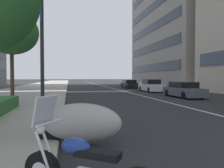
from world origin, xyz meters
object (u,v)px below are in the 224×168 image
(motorcycle_far_end_row, at_px, (81,123))
(street_lamp_with_banners, at_px, (47,2))
(street_tree_near_plaza_corner, at_px, (12,32))
(car_following_behind, at_px, (129,84))
(car_lead_in_lane, at_px, (183,90))
(car_far_down_avenue, at_px, (151,86))

(motorcycle_far_end_row, bearing_deg, street_lamp_with_banners, -59.22)
(motorcycle_far_end_row, xyz_separation_m, street_tree_near_plaza_corner, (8.59, 3.68, 3.88))
(motorcycle_far_end_row, relative_size, street_tree_near_plaza_corner, 0.39)
(car_following_behind, distance_m, street_lamp_with_banners, 25.19)
(car_lead_in_lane, relative_size, car_following_behind, 1.05)
(street_tree_near_plaza_corner, bearing_deg, car_far_down_avenue, -51.72)
(motorcycle_far_end_row, xyz_separation_m, car_far_down_avenue, (18.99, -9.49, 0.10))
(motorcycle_far_end_row, distance_m, car_lead_in_lane, 14.90)
(car_far_down_avenue, distance_m, street_lamp_with_banners, 17.77)
(car_lead_in_lane, relative_size, street_lamp_with_banners, 0.50)
(motorcycle_far_end_row, xyz_separation_m, car_lead_in_lane, (11.49, -9.48, 0.04))
(street_tree_near_plaza_corner, bearing_deg, car_lead_in_lane, -77.60)
(street_tree_near_plaza_corner, bearing_deg, street_lamp_with_banners, -140.55)
(car_following_behind, xyz_separation_m, street_tree_near_plaza_corner, (-19.41, 13.07, 3.83))
(street_lamp_with_banners, height_order, street_tree_near_plaza_corner, street_lamp_with_banners)
(car_following_behind, xyz_separation_m, street_lamp_with_banners, (-22.29, 10.70, 4.84))
(car_lead_in_lane, xyz_separation_m, street_tree_near_plaza_corner, (-2.89, 13.17, 3.84))
(car_far_down_avenue, relative_size, street_tree_near_plaza_corner, 0.82)
(motorcycle_far_end_row, bearing_deg, car_lead_in_lane, -111.70)
(motorcycle_far_end_row, height_order, car_following_behind, car_following_behind)
(street_lamp_with_banners, bearing_deg, car_far_down_avenue, -39.12)
(car_lead_in_lane, bearing_deg, street_lamp_with_banners, 118.44)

